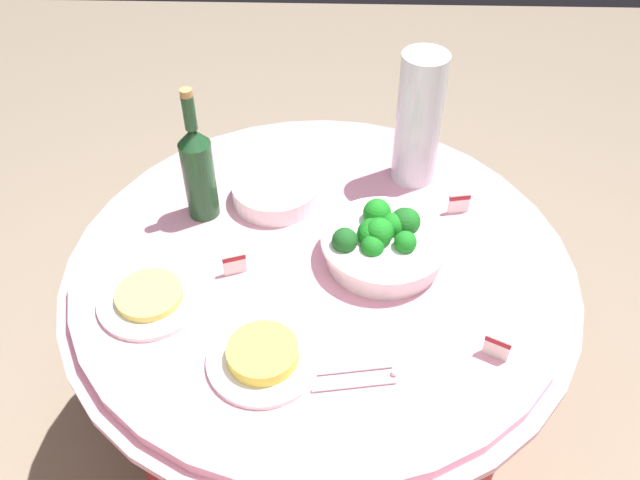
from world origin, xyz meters
TOP-DOWN VIEW (x-y plane):
  - ground_plane at (0.00, 0.00)m, footprint 6.00×6.00m
  - buffet_table at (0.00, 0.00)m, footprint 1.16×1.16m
  - broccoli_bowl at (-0.14, -0.00)m, footprint 0.28×0.28m
  - plate_stack at (0.11, -0.20)m, footprint 0.21×0.21m
  - wine_bottle at (0.28, -0.14)m, footprint 0.07×0.07m
  - decorative_fruit_vase at (-0.23, -0.30)m, footprint 0.11×0.11m
  - serving_tongs at (-0.08, 0.33)m, footprint 0.17×0.07m
  - food_plate_fried_egg at (0.10, 0.29)m, footprint 0.22×0.22m
  - food_plate_noodles at (0.35, 0.15)m, footprint 0.22×0.22m
  - label_placard_front at (-0.33, -0.16)m, footprint 0.05×0.02m
  - label_placard_mid at (0.18, 0.06)m, footprint 0.05×0.02m
  - label_placard_rear at (-0.35, 0.26)m, footprint 0.05×0.03m

SIDE VIEW (x-z plane):
  - ground_plane at x=0.00m, z-range 0.00..0.00m
  - buffet_table at x=0.00m, z-range 0.01..0.75m
  - serving_tongs at x=-0.08m, z-range 0.74..0.75m
  - food_plate_noodles at x=0.35m, z-range 0.74..0.77m
  - food_plate_fried_egg at x=0.10m, z-range 0.74..0.78m
  - plate_stack at x=0.11m, z-range 0.74..0.79m
  - label_placard_front at x=-0.33m, z-range 0.74..0.80m
  - label_placard_mid at x=0.18m, z-range 0.74..0.80m
  - label_placard_rear at x=-0.35m, z-range 0.74..0.80m
  - broccoli_bowl at x=-0.14m, z-range 0.73..0.85m
  - wine_bottle at x=0.28m, z-range 0.70..1.04m
  - decorative_fruit_vase at x=-0.23m, z-range 0.73..1.07m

